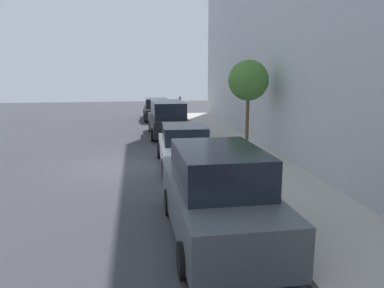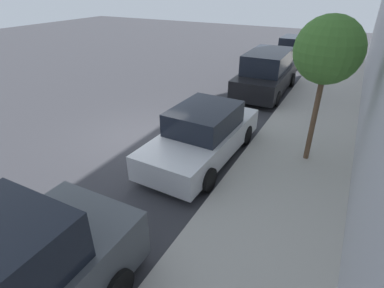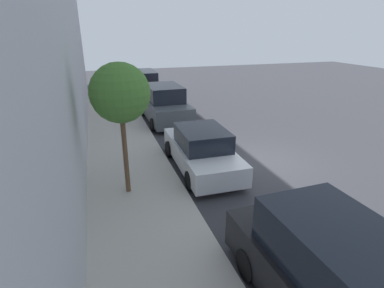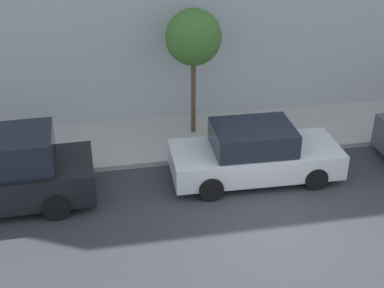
{
  "view_description": "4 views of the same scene",
  "coord_description": "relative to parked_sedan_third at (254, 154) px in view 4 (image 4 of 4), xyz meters",
  "views": [
    {
      "loc": [
        0.67,
        -13.91,
        3.59
      ],
      "look_at": [
        2.59,
        -1.02,
        1.0
      ],
      "focal_mm": 35.0,
      "sensor_mm": 36.0,
      "label": 1
    },
    {
      "loc": [
        5.82,
        -7.11,
        4.62
      ],
      "look_at": [
        2.66,
        -1.25,
        1.0
      ],
      "focal_mm": 28.0,
      "sensor_mm": 36.0,
      "label": 2
    },
    {
      "loc": [
        5.82,
        9.21,
        4.79
      ],
      "look_at": [
        2.8,
        -0.14,
        1.0
      ],
      "focal_mm": 28.0,
      "sensor_mm": 36.0,
      "label": 3
    },
    {
      "loc": [
        -9.5,
        3.83,
        7.59
      ],
      "look_at": [
        2.79,
        1.47,
        1.0
      ],
      "focal_mm": 50.0,
      "sensor_mm": 36.0,
      "label": 4
    }
  ],
  "objects": [
    {
      "name": "ground_plane",
      "position": [
        -2.43,
        0.16,
        -0.73
      ],
      "size": [
        60.0,
        60.0,
        0.0
      ],
      "primitive_type": "plane",
      "color": "#38383D"
    },
    {
      "name": "sidewalk",
      "position": [
        2.53,
        0.16,
        -0.65
      ],
      "size": [
        2.92,
        32.0,
        0.15
      ],
      "color": "#B2ADA3",
      "rests_on": "ground_plane"
    },
    {
      "name": "parked_sedan_third",
      "position": [
        0.0,
        0.0,
        0.0
      ],
      "size": [
        1.92,
        4.54,
        1.54
      ],
      "color": "silver",
      "rests_on": "ground_plane"
    },
    {
      "name": "street_tree",
      "position": [
        2.77,
        1.12,
        2.43
      ],
      "size": [
        1.65,
        1.65,
        3.85
      ],
      "color": "brown",
      "rests_on": "sidewalk"
    }
  ]
}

